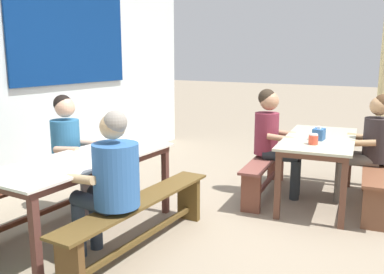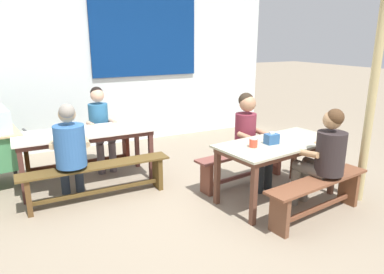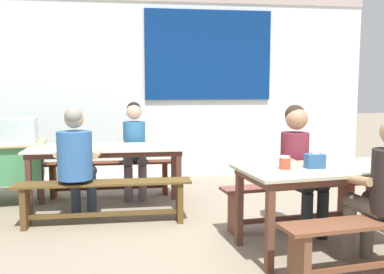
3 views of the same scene
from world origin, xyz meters
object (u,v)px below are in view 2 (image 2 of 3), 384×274
object	(u,v)px
bench_far_back	(79,150)
wooden_support_post	(372,100)
bench_near_front	(318,192)
dining_table_near	(278,148)
tissue_box	(272,139)
person_right_near_table	(250,134)
person_center_facing	(100,123)
bench_far_front	(97,177)
person_left_back_turned	(70,147)
condiment_jar	(253,143)
bench_near_back	(243,162)
dining_table_far	(85,136)
person_near_front	(324,154)

from	to	relation	value
bench_far_back	wooden_support_post	size ratio (longest dim) A/B	0.68
bench_near_front	bench_far_back	bearing A→B (deg)	126.91
dining_table_near	tissue_box	world-z (taller)	tissue_box
person_right_near_table	person_center_facing	xyz separation A→B (m)	(-1.64, 1.61, -0.02)
bench_far_front	person_left_back_turned	size ratio (longest dim) A/B	1.47
wooden_support_post	bench_far_back	bearing A→B (deg)	137.49
bench_far_front	tissue_box	bearing A→B (deg)	-28.13
dining_table_near	person_center_facing	world-z (taller)	person_center_facing
dining_table_near	condiment_jar	world-z (taller)	condiment_jar
bench_near_back	tissue_box	world-z (taller)	tissue_box
dining_table_far	condiment_jar	size ratio (longest dim) A/B	16.34
tissue_box	bench_near_back	bearing A→B (deg)	85.31
bench_near_front	person_left_back_turned	size ratio (longest dim) A/B	1.19
bench_near_back	person_center_facing	bearing A→B (deg)	136.52
dining_table_far	bench_near_back	world-z (taller)	dining_table_far
bench_near_back	person_center_facing	size ratio (longest dim) A/B	1.22
dining_table_far	dining_table_near	size ratio (longest dim) A/B	1.10
dining_table_far	wooden_support_post	distance (m)	3.67
person_center_facing	bench_near_back	bearing A→B (deg)	-43.48
bench_far_front	bench_near_back	xyz separation A→B (m)	(1.94, -0.38, 0.00)
bench_near_back	person_left_back_turned	world-z (taller)	person_left_back_turned
dining_table_near	person_near_front	size ratio (longest dim) A/B	1.33
bench_near_back	bench_far_back	bearing A→B (deg)	140.52
bench_near_front	person_right_near_table	distance (m)	1.22
tissue_box	bench_far_front	bearing A→B (deg)	151.87
person_center_facing	tissue_box	size ratio (longest dim) A/B	8.07
dining_table_near	person_near_front	xyz separation A→B (m)	(0.23, -0.51, 0.04)
bench_near_back	person_near_front	world-z (taller)	person_near_front
bench_far_back	wooden_support_post	xyz separation A→B (m)	(2.96, -2.71, 0.97)
dining_table_near	bench_far_back	bearing A→B (deg)	132.59
person_near_front	tissue_box	distance (m)	0.62
bench_far_back	tissue_box	size ratio (longest dim) A/B	10.98
bench_near_back	bench_near_front	size ratio (longest dim) A/B	1.03
bench_near_front	dining_table_far	bearing A→B (deg)	133.72
dining_table_near	person_right_near_table	xyz separation A→B (m)	(-0.05, 0.53, 0.06)
person_left_back_turned	tissue_box	bearing A→B (deg)	-26.35
person_left_back_turned	person_right_near_table	bearing A→B (deg)	-13.23
condiment_jar	tissue_box	bearing A→B (deg)	2.53
person_left_back_turned	wooden_support_post	bearing A→B (deg)	-25.73
bench_near_front	person_right_near_table	bearing A→B (deg)	96.82
person_right_near_table	person_left_back_turned	world-z (taller)	person_right_near_table
bench_far_back	person_center_facing	world-z (taller)	person_center_facing
person_near_front	person_left_back_turned	bearing A→B (deg)	148.35
bench_far_front	wooden_support_post	size ratio (longest dim) A/B	0.73
dining_table_far	condiment_jar	distance (m)	2.30
bench_near_front	person_near_front	size ratio (longest dim) A/B	1.20
dining_table_far	person_center_facing	distance (m)	0.63
person_near_front	bench_near_back	bearing A→B (deg)	105.69
bench_near_back	bench_far_front	bearing A→B (deg)	168.78
dining_table_far	bench_near_front	size ratio (longest dim) A/B	1.22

